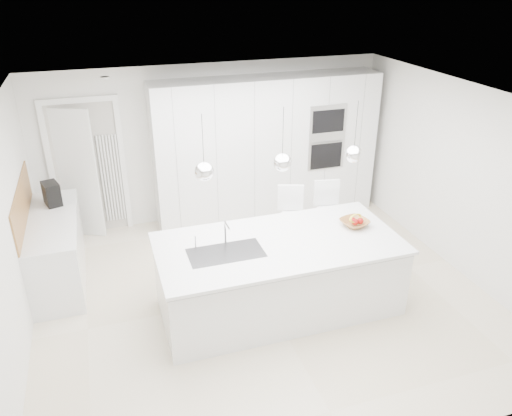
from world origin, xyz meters
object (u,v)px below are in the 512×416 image
object	(u,v)px
espresso_machine	(52,194)
bar_stool_right	(329,222)
island_base	(279,278)
bar_stool_left	(293,227)
fruit_bowl	(354,223)

from	to	relation	value
espresso_machine	bar_stool_right	size ratio (longest dim) A/B	0.27
island_base	bar_stool_left	size ratio (longest dim) A/B	2.49
espresso_machine	bar_stool_left	bearing A→B (deg)	-35.25
espresso_machine	bar_stool_right	xyz separation A→B (m)	(3.61, -1.04, -0.49)
fruit_bowl	espresso_machine	size ratio (longest dim) A/B	1.08
island_base	fruit_bowl	bearing A→B (deg)	7.55
espresso_machine	bar_stool_left	world-z (taller)	espresso_machine
island_base	bar_stool_right	world-z (taller)	bar_stool_right
fruit_bowl	espresso_machine	bearing A→B (deg)	152.93
island_base	fruit_bowl	xyz separation A→B (m)	(1.02, 0.14, 0.51)
bar_stool_right	fruit_bowl	bearing A→B (deg)	-83.27
bar_stool_left	island_base	bearing A→B (deg)	-101.49
bar_stool_right	espresso_machine	bearing A→B (deg)	175.04
island_base	bar_stool_right	size ratio (longest dim) A/B	2.48
bar_stool_right	island_base	bearing A→B (deg)	-128.72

